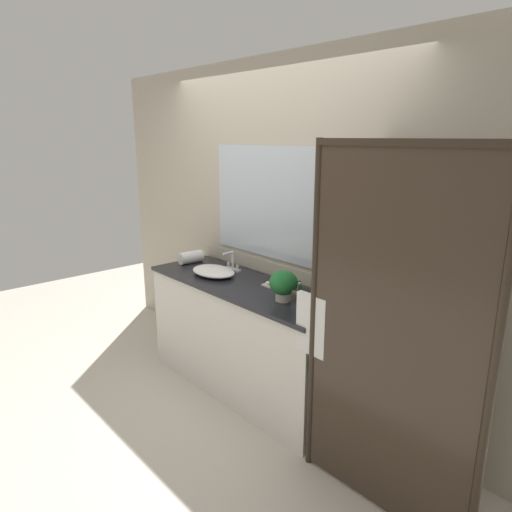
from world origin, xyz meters
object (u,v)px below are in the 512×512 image
object	(u,v)px
sink_basin	(213,271)
rolled_towel_near_edge	(191,257)
amenity_bottle_body_wash	(300,289)
amenity_bottle_conditioner	(299,286)
faucet	(232,264)
potted_plant	(283,284)
amenity_bottle_shampoo	(287,281)
soap_dish	(269,284)

from	to	relation	value
sink_basin	rolled_towel_near_edge	world-z (taller)	rolled_towel_near_edge
amenity_bottle_body_wash	amenity_bottle_conditioner	bearing A→B (deg)	135.19
sink_basin	faucet	world-z (taller)	faucet
faucet	potted_plant	world-z (taller)	potted_plant
potted_plant	amenity_bottle_shampoo	distance (m)	0.34
amenity_bottle_body_wash	soap_dish	bearing A→B (deg)	-173.28
sink_basin	potted_plant	world-z (taller)	potted_plant
sink_basin	rolled_towel_near_edge	size ratio (longest dim) A/B	1.97
faucet	potted_plant	bearing A→B (deg)	-14.09
soap_dish	faucet	bearing A→B (deg)	173.62
amenity_bottle_shampoo	rolled_towel_near_edge	size ratio (longest dim) A/B	0.34
sink_basin	soap_dish	world-z (taller)	sink_basin
potted_plant	amenity_bottle_conditioner	xyz separation A→B (m)	(-0.08, 0.25, -0.09)
soap_dish	rolled_towel_near_edge	world-z (taller)	rolled_towel_near_edge
faucet	rolled_towel_near_edge	size ratio (longest dim) A/B	0.80
potted_plant	amenity_bottle_conditioner	bearing A→B (deg)	107.24
rolled_towel_near_edge	amenity_bottle_shampoo	bearing A→B (deg)	9.82
sink_basin	amenity_bottle_body_wash	xyz separation A→B (m)	(0.80, 0.17, 0.01)
sink_basin	faucet	size ratio (longest dim) A/B	2.47
potted_plant	amenity_bottle_shampoo	bearing A→B (deg)	130.24
amenity_bottle_body_wash	rolled_towel_near_edge	size ratio (longest dim) A/B	0.41
faucet	amenity_bottle_conditioner	size ratio (longest dim) A/B	2.30
amenity_bottle_conditioner	amenity_bottle_shampoo	xyz separation A→B (m)	(-0.13, 0.00, -0.00)
sink_basin	amenity_bottle_conditioner	xyz separation A→B (m)	(0.73, 0.24, 0.00)
amenity_bottle_conditioner	rolled_towel_near_edge	world-z (taller)	rolled_towel_near_edge
amenity_bottle_body_wash	amenity_bottle_shampoo	xyz separation A→B (m)	(-0.20, 0.07, -0.01)
potted_plant	rolled_towel_near_edge	world-z (taller)	potted_plant
soap_dish	amenity_bottle_conditioner	size ratio (longest dim) A/B	1.35
soap_dish	amenity_bottle_conditioner	distance (m)	0.24
sink_basin	amenity_bottle_shampoo	world-z (taller)	amenity_bottle_shampoo
faucet	amenity_bottle_body_wash	xyz separation A→B (m)	(0.80, -0.02, -0.01)
sink_basin	amenity_bottle_conditioner	world-z (taller)	amenity_bottle_conditioner
amenity_bottle_body_wash	potted_plant	bearing A→B (deg)	-87.05
rolled_towel_near_edge	potted_plant	bearing A→B (deg)	-3.35
faucet	rolled_towel_near_edge	bearing A→B (deg)	-162.92
faucet	amenity_bottle_shampoo	world-z (taller)	faucet
amenity_bottle_conditioner	rolled_towel_near_edge	xyz separation A→B (m)	(-1.16, -0.17, 0.02)
amenity_bottle_conditioner	amenity_bottle_shampoo	bearing A→B (deg)	178.35
sink_basin	amenity_bottle_shampoo	bearing A→B (deg)	22.26
soap_dish	rolled_towel_near_edge	distance (m)	0.94
faucet	amenity_bottle_body_wash	bearing A→B (deg)	-1.73
potted_plant	amenity_bottle_conditioner	world-z (taller)	potted_plant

